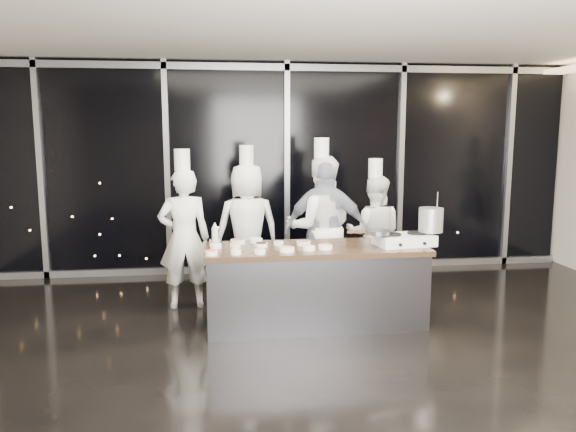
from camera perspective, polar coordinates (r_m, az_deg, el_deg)
name	(u,v)px	position (r m, az deg, el deg)	size (l,w,h in m)	color
ground	(331,355)	(5.67, 4.38, -13.90)	(9.00, 9.00, 0.00)	black
room_shell	(352,123)	(5.27, 6.57, 9.38)	(9.02, 7.02, 3.21)	beige
window_wall	(287,168)	(8.64, -0.14, 4.88)	(8.90, 0.11, 3.20)	black
demo_counter	(315,285)	(6.36, 2.77, -7.04)	(2.46, 0.86, 0.90)	#3C3C41
stove	(404,239)	(6.43, 11.71, -2.34)	(0.68, 0.47, 0.14)	white
frying_pan	(377,232)	(6.27, 9.01, -1.63)	(0.50, 0.31, 0.05)	slate
stock_pot	(431,220)	(6.53, 14.31, -0.38)	(0.27, 0.27, 0.27)	#ADADAF
prep_bowls	(263,246)	(6.16, -2.58, -3.03)	(1.37, 0.74, 0.05)	white
squeeze_bottle	(215,234)	(6.35, -7.42, -1.83)	(0.07, 0.07, 0.26)	silver
chef_far_left	(184,237)	(6.99, -10.50, -2.10)	(0.66, 0.46, 1.96)	white
chef_left	(247,228)	(7.51, -4.16, -1.18)	(0.93, 0.68, 1.98)	white
chef_center	(321,227)	(7.26, 3.35, -1.14)	(0.96, 0.77, 2.08)	white
guest	(326,230)	(7.18, 3.88, -1.48)	(1.13, 0.65, 1.82)	#16223D
chef_right	(374,233)	(7.66, 8.72, -1.73)	(0.91, 0.80, 1.81)	white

